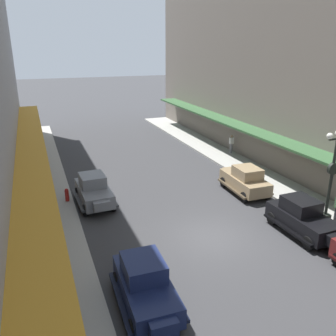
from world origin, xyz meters
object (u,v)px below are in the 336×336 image
lamp_post_with_clock (332,173)px  pedestrian_2 (32,218)px  parked_car_3 (245,179)px  parked_car_1 (94,190)px  pedestrian_3 (231,144)px  fire_hydrant (67,195)px  parked_car_4 (302,216)px  parked_car_2 (145,283)px

lamp_post_with_clock → pedestrian_2: bearing=162.9°
parked_car_3 → parked_car_1: bearing=169.0°
lamp_post_with_clock → pedestrian_3: bearing=81.1°
parked_car_3 → fire_hydrant: 11.45m
pedestrian_2 → pedestrian_3: bearing=27.4°
parked_car_3 → fire_hydrant: parked_car_3 is taller
parked_car_3 → parked_car_4: 5.60m
parked_car_1 → pedestrian_3: parked_car_1 is taller
pedestrian_2 → parked_car_4: bearing=-20.1°
parked_car_4 → lamp_post_with_clock: bearing=6.9°
parked_car_3 → pedestrian_2: size_ratio=2.62×
fire_hydrant → parked_car_2: bearing=-80.4°
parked_car_1 → pedestrian_3: (13.28, 6.01, 0.05)m
fire_hydrant → pedestrian_3: size_ratio=0.50×
parked_car_2 → lamp_post_with_clock: 11.44m
pedestrian_2 → pedestrian_3: same height
parked_car_2 → parked_car_1: bearing=91.2°
parked_car_1 → fire_hydrant: bearing=155.2°
parked_car_4 → lamp_post_with_clock: (1.79, 0.22, 2.04)m
parked_car_1 → parked_car_3: size_ratio=1.00×
parked_car_1 → lamp_post_with_clock: size_ratio=0.83×
parked_car_3 → lamp_post_with_clock: lamp_post_with_clock is taller
parked_car_1 → parked_car_2: same height
parked_car_2 → lamp_post_with_clock: lamp_post_with_clock is taller
parked_car_3 → pedestrian_3: 8.70m
parked_car_2 → fire_hydrant: size_ratio=5.25×
pedestrian_2 → lamp_post_with_clock: bearing=-17.1°
parked_car_2 → fire_hydrant: parked_car_2 is taller
parked_car_1 → lamp_post_with_clock: bearing=-32.9°
parked_car_3 → pedestrian_3: size_ratio=2.62×
lamp_post_with_clock → fire_hydrant: (-12.75, 7.97, -2.42)m
parked_car_1 → parked_car_4: bearing=-38.5°
parked_car_4 → lamp_post_with_clock: lamp_post_with_clock is taller
pedestrian_3 → pedestrian_2: bearing=-152.6°
pedestrian_2 → pedestrian_3: 18.99m
pedestrian_2 → parked_car_3: bearing=3.7°
parked_car_1 → parked_car_3: 9.77m
lamp_post_with_clock → pedestrian_3: size_ratio=3.15×
parked_car_2 → lamp_post_with_clock: (10.99, 2.42, 2.04)m
pedestrian_2 → pedestrian_3: (16.87, 8.73, 0.00)m
fire_hydrant → pedestrian_2: bearing=-120.7°
lamp_post_with_clock → parked_car_4: bearing=-173.1°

